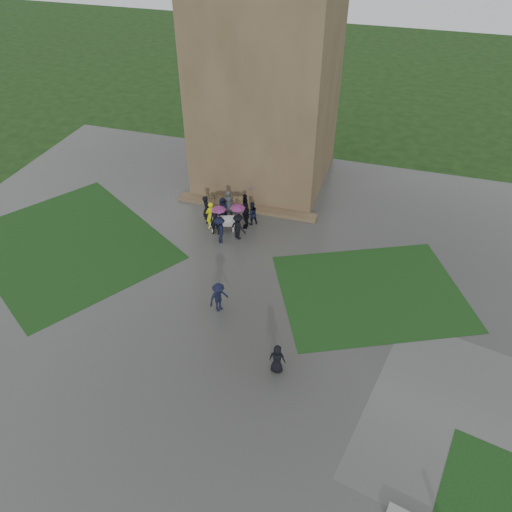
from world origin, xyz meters
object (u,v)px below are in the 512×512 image
(tower, at_px, (268,41))
(pedestrian_mid, at_px, (219,297))
(pedestrian_near, at_px, (277,359))
(bench, at_px, (223,223))

(tower, relative_size, pedestrian_mid, 11.13)
(pedestrian_mid, height_order, pedestrian_near, pedestrian_mid)
(tower, height_order, pedestrian_near, tower)
(pedestrian_mid, xyz_separation_m, pedestrian_near, (3.65, -2.75, -0.09))
(pedestrian_mid, relative_size, pedestrian_near, 1.12)
(pedestrian_mid, bearing_deg, pedestrian_near, -92.84)
(bench, xyz_separation_m, pedestrian_near, (5.83, -9.19, 0.27))
(bench, distance_m, pedestrian_near, 10.88)
(tower, xyz_separation_m, bench, (-0.59, -7.02, -8.53))
(tower, bearing_deg, bench, -94.84)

